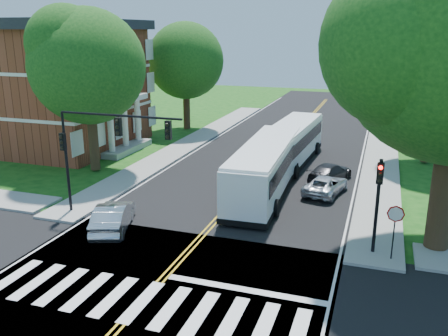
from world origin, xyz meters
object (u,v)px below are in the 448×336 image
at_px(bus_lead, 266,167).
at_px(dark_sedan, 330,173).
at_px(signal_nw, 101,140).
at_px(suv, 326,185).
at_px(bus_follow, 291,143).
at_px(signal_ne, 378,194).
at_px(hatchback, 113,217).

distance_m(bus_lead, dark_sedan, 5.28).
bearing_deg(signal_nw, bus_lead, 43.17).
height_order(signal_nw, suv, signal_nw).
distance_m(bus_follow, suv, 7.12).
bearing_deg(bus_lead, bus_follow, -93.87).
height_order(bus_lead, dark_sedan, bus_lead).
relative_size(signal_ne, suv, 1.05).
distance_m(signal_ne, dark_sedan, 11.25).
relative_size(bus_lead, hatchback, 2.82).
xyz_separation_m(bus_lead, dark_sedan, (3.60, 3.72, -1.06)).
height_order(bus_lead, bus_follow, bus_lead).
height_order(signal_nw, hatchback, signal_nw).
height_order(hatchback, suv, hatchback).
bearing_deg(bus_lead, dark_sedan, -136.48).
bearing_deg(hatchback, suv, -155.53).
bearing_deg(signal_nw, hatchback, -46.16).
xyz_separation_m(signal_nw, dark_sedan, (10.89, 10.55, -3.75)).
distance_m(bus_follow, hatchback, 16.59).
relative_size(bus_follow, dark_sedan, 2.82).
xyz_separation_m(bus_lead, suv, (3.65, 1.07, -1.10)).
height_order(suv, dark_sedan, dark_sedan).
xyz_separation_m(bus_follow, hatchback, (-6.21, -15.36, -0.91)).
bearing_deg(signal_ne, hatchback, -174.06).
bearing_deg(dark_sedan, bus_follow, -27.31).
bearing_deg(suv, hatchback, 55.56).
bearing_deg(bus_follow, bus_lead, 91.56).
xyz_separation_m(bus_follow, dark_sedan, (3.41, -3.49, -1.01)).
bearing_deg(signal_ne, signal_nw, -179.95).
distance_m(signal_ne, hatchback, 13.05).
relative_size(bus_follow, hatchback, 2.74).
height_order(signal_nw, bus_lead, signal_nw).
distance_m(suv, dark_sedan, 2.64).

